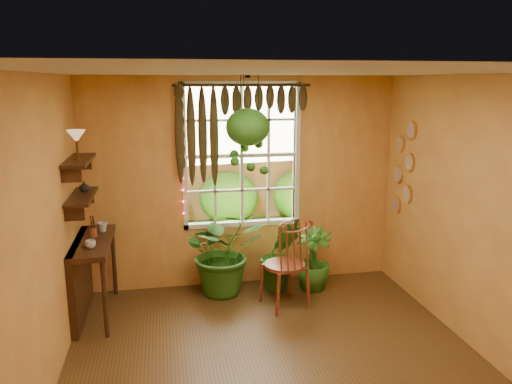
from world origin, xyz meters
TOP-DOWN VIEW (x-y plane):
  - floor at (0.00, 0.00)m, footprint 4.50×4.50m
  - ceiling at (0.00, 0.00)m, footprint 4.50×4.50m
  - wall_back at (0.00, 2.25)m, footprint 4.00×0.00m
  - wall_left at (-2.00, 0.00)m, footprint 0.00×4.50m
  - wall_right at (2.00, 0.00)m, footprint 0.00×4.50m
  - window at (0.00, 2.28)m, footprint 1.52×0.10m
  - valance_vine at (-0.08, 2.16)m, footprint 1.70×0.12m
  - string_lights at (-0.76, 2.19)m, footprint 0.03×0.03m
  - wall_plates at (1.98, 1.79)m, footprint 0.04×0.32m
  - counter_ledge at (-1.91, 1.60)m, footprint 0.40×1.20m
  - shelf_lower at (-1.88, 1.60)m, footprint 0.25×0.90m
  - shelf_upper at (-1.88, 1.60)m, footprint 0.25×0.90m
  - backyard at (0.24, 6.87)m, footprint 14.00×10.00m
  - windsor_chair at (0.38, 1.41)m, footprint 0.60×0.62m
  - potted_plant_left at (-0.29, 1.95)m, footprint 1.15×1.05m
  - potted_plant_mid at (0.43, 1.91)m, footprint 0.54×0.45m
  - potted_plant_right at (0.85, 1.85)m, footprint 0.59×0.59m
  - hanging_basket at (0.01, 1.88)m, footprint 0.52×0.52m
  - cup_a at (-1.78, 1.31)m, footprint 0.14×0.14m
  - cup_b at (-1.72, 1.91)m, footprint 0.16×0.16m
  - brush_jar at (-1.80, 1.72)m, footprint 0.08×0.08m
  - shelf_vase at (-1.87, 1.78)m, footprint 0.12×0.12m
  - tiffany_lamp at (-1.86, 1.46)m, footprint 0.19×0.19m

SIDE VIEW (x-z plane):
  - floor at x=0.00m, z-range 0.00..0.00m
  - windsor_chair at x=0.38m, z-range -0.27..1.02m
  - potted_plant_right at x=0.85m, z-range 0.00..0.80m
  - potted_plant_mid at x=0.43m, z-range 0.00..0.93m
  - potted_plant_left at x=-0.29m, z-range 0.00..1.10m
  - counter_ledge at x=-1.91m, z-range 0.10..1.00m
  - cup_a at x=-1.78m, z-range 0.90..0.99m
  - cup_b at x=-1.72m, z-range 0.90..1.01m
  - brush_jar at x=-1.80m, z-range 0.87..1.17m
  - backyard at x=0.24m, z-range -4.72..7.28m
  - wall_back at x=0.00m, z-range -0.65..3.35m
  - wall_left at x=-2.00m, z-range -0.90..3.60m
  - wall_right at x=2.00m, z-range -0.90..3.60m
  - shelf_lower at x=-1.88m, z-range 1.38..1.42m
  - shelf_vase at x=-1.87m, z-range 1.42..1.54m
  - wall_plates at x=1.98m, z-range 1.00..2.10m
  - window at x=0.00m, z-range 0.77..2.63m
  - string_lights at x=-0.76m, z-range 0.98..2.52m
  - shelf_upper at x=-1.88m, z-range 1.78..1.82m
  - hanging_basket at x=0.01m, z-range 1.43..2.62m
  - tiffany_lamp at x=-1.86m, z-range 1.89..2.21m
  - valance_vine at x=-0.08m, z-range 1.73..2.83m
  - ceiling at x=0.00m, z-range 2.70..2.70m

